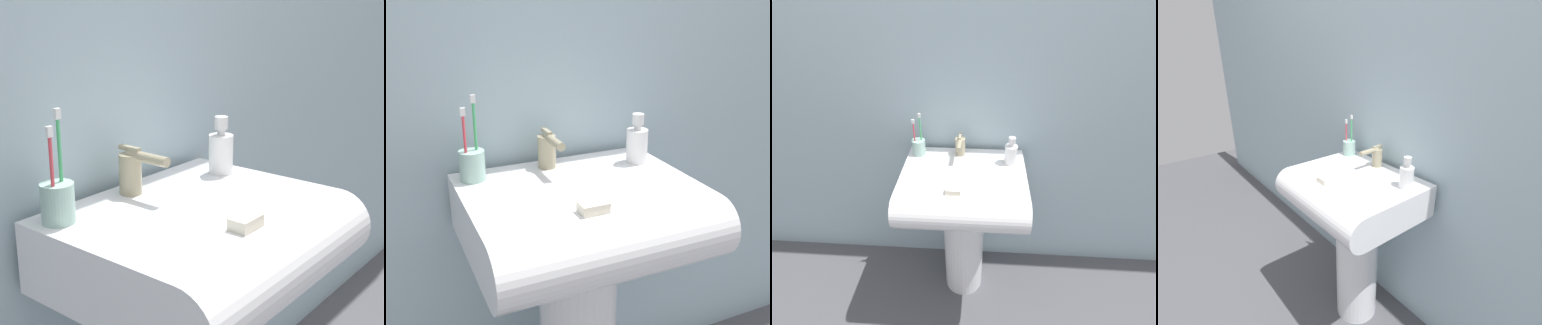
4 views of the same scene
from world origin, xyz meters
The scene contains 8 objects.
ground_plane centered at (0.00, 0.00, 0.00)m, with size 6.00×6.00×0.00m, color #4C4C51.
wall_back centered at (0.00, 0.25, 1.20)m, with size 5.00×0.05×2.40m, color #9EB7C1.
sink_pedestal centered at (0.00, 0.00, 0.33)m, with size 0.21×0.21×0.67m, color white.
sink_basin centered at (0.00, -0.05, 0.74)m, with size 0.57×0.48×0.15m.
faucet centered at (-0.03, 0.13, 0.87)m, with size 0.05×0.13×0.11m.
toothbrush_cup centered at (-0.23, 0.13, 0.86)m, with size 0.06×0.06×0.22m.
soap_bottle centered at (0.22, 0.08, 0.87)m, with size 0.06×0.06×0.14m.
bar_soap centered at (-0.03, -0.16, 0.83)m, with size 0.06×0.04×0.02m, color silver.
Camera 3 is at (0.07, -1.12, 1.62)m, focal length 28.00 mm.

